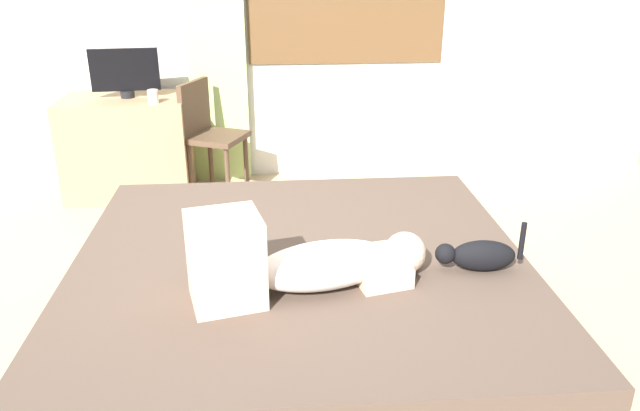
% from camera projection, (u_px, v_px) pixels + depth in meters
% --- Properties ---
extents(ground_plane, '(16.00, 16.00, 0.00)m').
position_uv_depth(ground_plane, '(270.00, 359.00, 2.85)').
color(ground_plane, tan).
extents(bed, '(1.97, 1.93, 0.53)m').
position_uv_depth(bed, '(301.00, 310.00, 2.75)').
color(bed, '#997A56').
rests_on(bed, ground).
extents(person_lying, '(0.94, 0.44, 0.34)m').
position_uv_depth(person_lying, '(300.00, 262.00, 2.36)').
color(person_lying, silver).
rests_on(person_lying, bed).
extents(cat, '(0.36, 0.13, 0.21)m').
position_uv_depth(cat, '(479.00, 255.00, 2.51)').
color(cat, black).
rests_on(cat, bed).
extents(desk, '(0.90, 0.56, 0.74)m').
position_uv_depth(desk, '(129.00, 147.00, 4.63)').
color(desk, '#997A56').
rests_on(desk, ground).
extents(tv_monitor, '(0.48, 0.10, 0.35)m').
position_uv_depth(tv_monitor, '(125.00, 72.00, 4.42)').
color(tv_monitor, black).
rests_on(tv_monitor, desk).
extents(cup, '(0.07, 0.07, 0.09)m').
position_uv_depth(cup, '(153.00, 96.00, 4.31)').
color(cup, white).
rests_on(cup, desk).
extents(chair_by_desk, '(0.50, 0.50, 0.86)m').
position_uv_depth(chair_by_desk, '(208.00, 130.00, 4.54)').
color(chair_by_desk, '#4C3828').
rests_on(chair_by_desk, ground).
extents(curtain_left, '(0.44, 0.06, 2.36)m').
position_uv_depth(curtain_left, '(215.00, 29.00, 4.62)').
color(curtain_left, '#ADCC75').
rests_on(curtain_left, ground).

